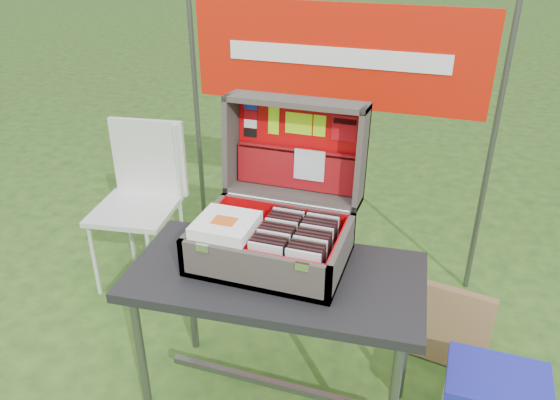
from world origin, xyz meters
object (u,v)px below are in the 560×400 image
(table, at_px, (276,343))
(cardboard_box, at_px, (450,327))
(chair, at_px, (135,212))
(suitcase, at_px, (275,190))

(table, bearing_deg, cardboard_box, 33.00)
(table, height_order, cardboard_box, table)
(table, xyz_separation_m, cardboard_box, (0.70, 0.54, -0.16))
(table, distance_m, chair, 1.24)
(table, xyz_separation_m, chair, (-1.06, 0.64, 0.12))
(chair, bearing_deg, table, -39.01)
(table, distance_m, cardboard_box, 0.90)
(suitcase, bearing_deg, table, -70.24)
(chair, xyz_separation_m, cardboard_box, (1.76, -0.09, -0.28))
(suitcase, xyz_separation_m, chair, (-1.01, 0.51, -0.53))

